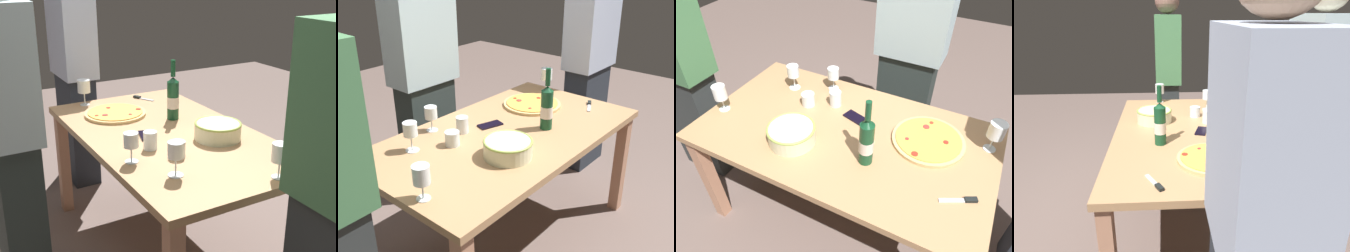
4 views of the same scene
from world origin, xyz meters
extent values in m
plane|color=#6E5B54|center=(0.00, 0.00, 0.00)|extent=(8.00, 8.00, 0.00)
cube|color=tan|center=(0.00, 0.00, 0.73)|extent=(1.60, 0.90, 0.04)
cube|color=tan|center=(-0.74, -0.40, 0.35)|extent=(0.07, 0.07, 0.71)
cube|color=tan|center=(-0.74, 0.40, 0.35)|extent=(0.07, 0.07, 0.71)
cube|color=tan|center=(0.74, 0.40, 0.35)|extent=(0.07, 0.07, 0.71)
cylinder|color=tan|center=(0.43, 0.13, 0.76)|extent=(0.38, 0.38, 0.02)
cylinder|color=#EDAA45|center=(0.43, 0.13, 0.77)|extent=(0.34, 0.34, 0.01)
cylinder|color=#AA331E|center=(0.41, 0.26, 0.77)|extent=(0.02, 0.02, 0.00)
cylinder|color=#A82C2B|center=(0.33, 0.08, 0.77)|extent=(0.02, 0.02, 0.00)
cylinder|color=#9E342D|center=(0.39, 0.22, 0.77)|extent=(0.04, 0.04, 0.00)
cylinder|color=#9C2D1B|center=(0.40, -0.01, 0.77)|extent=(0.03, 0.03, 0.00)
cylinder|color=maroon|center=(0.52, 0.14, 0.77)|extent=(0.03, 0.03, 0.00)
cylinder|color=beige|center=(-0.21, -0.19, 0.79)|extent=(0.25, 0.25, 0.09)
torus|color=#9EB752|center=(-0.21, -0.19, 0.84)|extent=(0.25, 0.25, 0.01)
cylinder|color=#144326|center=(0.19, -0.14, 0.87)|extent=(0.07, 0.07, 0.23)
cone|color=#144326|center=(0.19, -0.14, 0.99)|extent=(0.07, 0.07, 0.03)
cylinder|color=#144326|center=(0.19, -0.14, 1.06)|extent=(0.03, 0.03, 0.10)
cylinder|color=silver|center=(0.19, -0.14, 0.85)|extent=(0.07, 0.07, 0.07)
cylinder|color=white|center=(-0.25, 0.34, 0.75)|extent=(0.07, 0.07, 0.00)
cylinder|color=white|center=(-0.25, 0.34, 0.79)|extent=(0.01, 0.01, 0.07)
cylinder|color=white|center=(-0.25, 0.34, 0.86)|extent=(0.07, 0.07, 0.07)
cylinder|color=maroon|center=(-0.25, 0.34, 0.84)|extent=(0.06, 0.06, 0.02)
cylinder|color=white|center=(-0.48, 0.23, 0.75)|extent=(0.07, 0.07, 0.00)
cylinder|color=white|center=(-0.48, 0.23, 0.80)|extent=(0.01, 0.01, 0.08)
cylinder|color=white|center=(-0.48, 0.23, 0.87)|extent=(0.07, 0.07, 0.07)
cylinder|color=maroon|center=(-0.48, 0.23, 0.85)|extent=(0.06, 0.06, 0.03)
cylinder|color=white|center=(-0.72, -0.15, 0.75)|extent=(0.06, 0.06, 0.00)
cylinder|color=white|center=(-0.72, -0.15, 0.79)|extent=(0.01, 0.01, 0.08)
cylinder|color=white|center=(-0.72, -0.15, 0.87)|extent=(0.08, 0.08, 0.08)
cylinder|color=white|center=(0.72, 0.23, 0.75)|extent=(0.06, 0.06, 0.00)
cylinder|color=white|center=(0.72, 0.23, 0.80)|extent=(0.01, 0.01, 0.08)
cylinder|color=white|center=(0.72, 0.23, 0.88)|extent=(0.08, 0.08, 0.08)
cylinder|color=white|center=(-0.30, 0.12, 0.79)|extent=(0.08, 0.08, 0.08)
cylinder|color=white|center=(-0.16, 0.19, 0.80)|extent=(0.07, 0.07, 0.09)
cube|color=black|center=(0.01, 0.13, 0.76)|extent=(0.16, 0.11, 0.01)
cube|color=silver|center=(0.63, -0.18, 0.75)|extent=(0.12, 0.07, 0.01)
cube|color=black|center=(0.70, -0.15, 0.76)|extent=(0.06, 0.05, 0.02)
cube|color=#2C3131|center=(-1.17, -0.07, 0.42)|extent=(0.38, 0.20, 0.85)
cube|color=#293331|center=(0.09, 0.83, 0.43)|extent=(0.39, 0.20, 0.85)
cube|color=silver|center=(0.09, 0.83, 1.18)|extent=(0.46, 0.24, 0.64)
camera|label=1|loc=(-2.05, 1.16, 1.65)|focal=48.36mm
camera|label=2|loc=(-1.58, -1.33, 1.75)|focal=42.80mm
camera|label=3|loc=(0.57, -1.10, 1.87)|focal=32.67mm
camera|label=4|loc=(1.90, -0.12, 1.50)|focal=32.57mm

